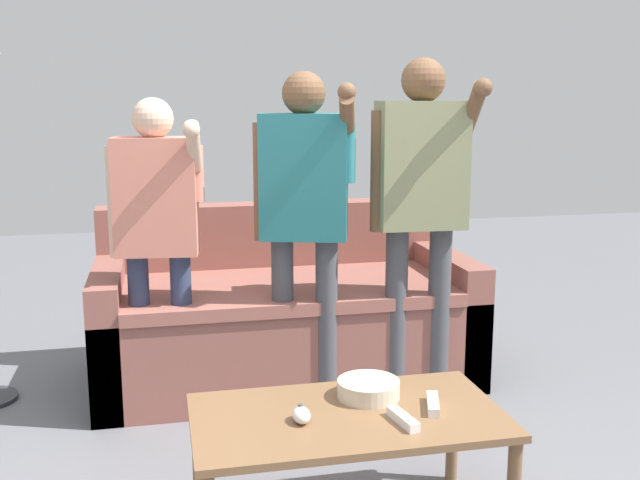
# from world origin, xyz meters

# --- Properties ---
(couch) EXTENTS (1.86, 0.94, 0.85)m
(couch) POSITION_xyz_m (0.17, 1.51, 0.30)
(couch) COLOR brown
(couch) RESTS_ON ground
(coffee_table) EXTENTS (1.00, 0.55, 0.42)m
(coffee_table) POSITION_xyz_m (0.13, 0.03, 0.37)
(coffee_table) COLOR brown
(coffee_table) RESTS_ON ground
(snack_bowl) EXTENTS (0.21, 0.21, 0.06)m
(snack_bowl) POSITION_xyz_m (0.23, 0.14, 0.45)
(snack_bowl) COLOR beige
(snack_bowl) RESTS_ON coffee_table
(game_remote_nunchuk) EXTENTS (0.06, 0.09, 0.05)m
(game_remote_nunchuk) POSITION_xyz_m (-0.02, 0.00, 0.44)
(game_remote_nunchuk) COLOR white
(game_remote_nunchuk) RESTS_ON coffee_table
(player_left) EXTENTS (0.41, 0.36, 1.42)m
(player_left) POSITION_xyz_m (-0.44, 1.13, 0.89)
(player_left) COLOR #2D3856
(player_left) RESTS_ON ground
(player_center) EXTENTS (0.44, 0.40, 1.53)m
(player_center) POSITION_xyz_m (0.20, 1.06, 0.96)
(player_center) COLOR #47474C
(player_center) RESTS_ON ground
(player_right) EXTENTS (0.47, 0.37, 1.59)m
(player_right) POSITION_xyz_m (0.73, 1.03, 1.00)
(player_right) COLOR #47474C
(player_right) RESTS_ON ground
(game_remote_wand_near) EXTENTS (0.08, 0.16, 0.03)m
(game_remote_wand_near) POSITION_xyz_m (0.41, 0.01, 0.43)
(game_remote_wand_near) COLOR white
(game_remote_wand_near) RESTS_ON coffee_table
(game_remote_wand_far) EXTENTS (0.06, 0.16, 0.03)m
(game_remote_wand_far) POSITION_xyz_m (0.28, -0.08, 0.43)
(game_remote_wand_far) COLOR white
(game_remote_wand_far) RESTS_ON coffee_table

